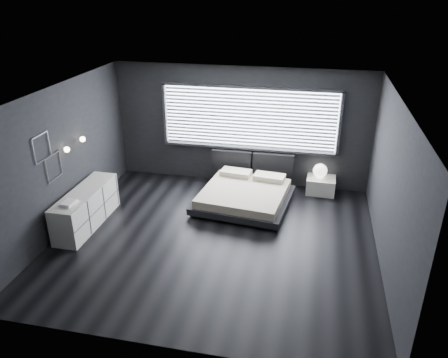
# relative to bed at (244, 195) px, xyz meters

# --- Properties ---
(room) EXTENTS (6.04, 6.00, 2.80)m
(room) POSITION_rel_bed_xyz_m (-0.31, -1.53, 1.17)
(room) COLOR black
(room) RESTS_ON ground
(window) EXTENTS (4.14, 0.09, 1.52)m
(window) POSITION_rel_bed_xyz_m (-0.11, 1.16, 1.38)
(window) COLOR white
(window) RESTS_ON ground
(headboard) EXTENTS (1.96, 0.16, 0.52)m
(headboard) POSITION_rel_bed_xyz_m (-0.00, 1.11, 0.34)
(headboard) COLOR black
(headboard) RESTS_ON ground
(sconce_near) EXTENTS (0.18, 0.11, 0.11)m
(sconce_near) POSITION_rel_bed_xyz_m (-3.20, -1.48, 1.37)
(sconce_near) COLOR silver
(sconce_near) RESTS_ON ground
(sconce_far) EXTENTS (0.18, 0.11, 0.11)m
(sconce_far) POSITION_rel_bed_xyz_m (-3.20, -0.88, 1.37)
(sconce_far) COLOR silver
(sconce_far) RESTS_ON ground
(wall_art_upper) EXTENTS (0.01, 0.48, 0.48)m
(wall_art_upper) POSITION_rel_bed_xyz_m (-3.29, -2.08, 1.62)
(wall_art_upper) COLOR #47474C
(wall_art_upper) RESTS_ON ground
(wall_art_lower) EXTENTS (0.01, 0.48, 0.48)m
(wall_art_lower) POSITION_rel_bed_xyz_m (-3.29, -1.83, 1.15)
(wall_art_lower) COLOR #47474C
(wall_art_lower) RESTS_ON ground
(bed) EXTENTS (2.15, 2.07, 0.50)m
(bed) POSITION_rel_bed_xyz_m (0.00, 0.00, 0.00)
(bed) COLOR black
(bed) RESTS_ON ground
(nightstand) EXTENTS (0.66, 0.56, 0.38)m
(nightstand) POSITION_rel_bed_xyz_m (1.63, 0.97, -0.04)
(nightstand) COLOR silver
(nightstand) RESTS_ON ground
(orb_lamp) EXTENTS (0.32, 0.32, 0.32)m
(orb_lamp) POSITION_rel_bed_xyz_m (1.59, 1.00, 0.31)
(orb_lamp) COLOR white
(orb_lamp) RESTS_ON nightstand
(dresser) EXTENTS (0.53, 1.87, 0.75)m
(dresser) POSITION_rel_bed_xyz_m (-2.96, -1.49, 0.14)
(dresser) COLOR silver
(dresser) RESTS_ON ground
(book_stack) EXTENTS (0.28, 0.34, 0.06)m
(book_stack) POSITION_rel_bed_xyz_m (-2.96, -2.06, 0.54)
(book_stack) COLOR white
(book_stack) RESTS_ON dresser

